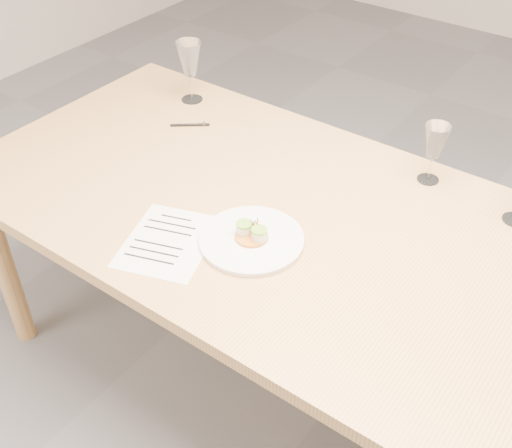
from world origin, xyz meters
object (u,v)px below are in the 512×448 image
Objects in this scene: wine_glass_1 at (435,143)px; wine_glass_0 at (189,60)px; ballpoint_pen at (190,125)px; recipe_sheet at (168,241)px; dining_table at (345,259)px; dinner_plate at (252,239)px.

wine_glass_0 is at bearing -177.84° from wine_glass_1.
recipe_sheet is at bearing -93.25° from ballpoint_pen.
ballpoint_pen is (-0.74, 0.21, 0.07)m from dining_table.
recipe_sheet is 0.82m from wine_glass_1.
dining_table is 12.74× the size of wine_glass_1.
ballpoint_pen is 0.24m from wine_glass_0.
recipe_sheet reaches higher than dining_table.
recipe_sheet is 0.82m from wine_glass_0.
wine_glass_0 is (-0.47, 0.65, 0.16)m from recipe_sheet.
ballpoint_pen is at bearing -167.08° from wine_glass_1.
wine_glass_1 reaches higher than recipe_sheet.
wine_glass_0 is (-0.66, 0.52, 0.14)m from dinner_plate.
wine_glass_0 reaches higher than ballpoint_pen.
recipe_sheet is at bearing -53.93° from wine_glass_0.
recipe_sheet is 1.52× the size of wine_glass_0.
wine_glass_0 reaches higher than dining_table.
dining_table is at bearing 17.93° from recipe_sheet.
dining_table is at bearing 38.00° from dinner_plate.
dinner_plate is at bearing -115.11° from wine_glass_1.
recipe_sheet is at bearing -122.89° from wine_glass_1.
ballpoint_pen is at bearing 145.46° from dinner_plate.
dinner_plate is at bearing 16.64° from recipe_sheet.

